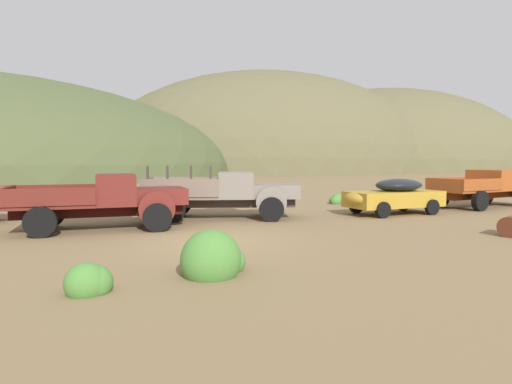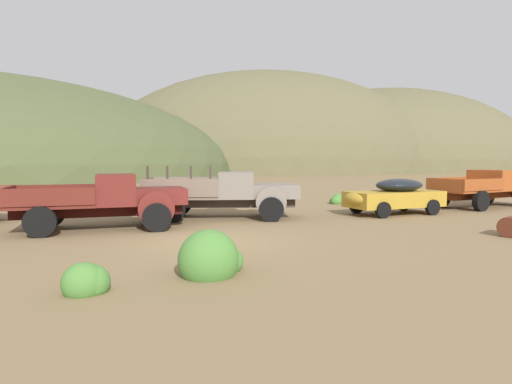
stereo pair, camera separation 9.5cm
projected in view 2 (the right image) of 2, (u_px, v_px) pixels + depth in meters
ground_plane at (207, 240)px, 12.64m from camera, size 300.00×300.00×0.00m
hill_center at (276, 172)px, 93.73m from camera, size 77.77×54.51×42.45m
hill_far_left at (391, 170)px, 109.21m from camera, size 77.06×59.02×40.44m
truck_oxblood at (114, 200)px, 14.80m from camera, size 5.88×2.90×1.89m
truck_primer_gray at (233, 194)px, 17.57m from camera, size 6.52×4.14×2.16m
car_mustard at (392, 196)px, 18.80m from camera, size 4.56×2.01×1.57m
truck_oxide_orange at (490, 187)px, 21.99m from camera, size 6.33×2.87×1.89m
oil_drum_tipped at (512, 226)px, 13.36m from camera, size 1.07×0.90×0.63m
bush_back_edge at (87, 283)px, 7.59m from camera, size 0.84×0.68×0.72m
bush_front_left at (337, 201)px, 23.51m from camera, size 0.85×0.75×0.71m
bush_front_right at (210, 260)px, 8.88m from camera, size 1.48×1.38×1.23m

